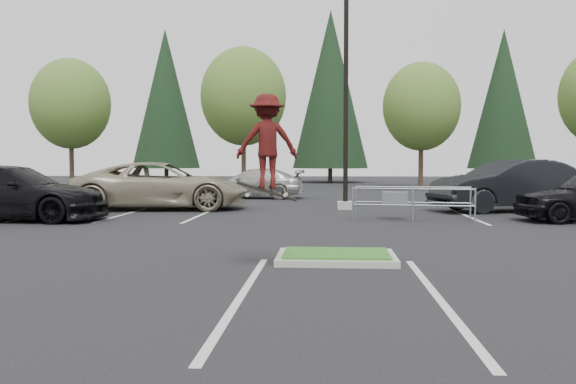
# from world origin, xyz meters

# --- Properties ---
(ground) EXTENTS (120.00, 120.00, 0.00)m
(ground) POSITION_xyz_m (0.00, 0.00, 0.00)
(ground) COLOR black
(ground) RESTS_ON ground
(grass_median) EXTENTS (2.20, 1.60, 0.16)m
(grass_median) POSITION_xyz_m (0.00, 0.00, 0.08)
(grass_median) COLOR #A29E97
(grass_median) RESTS_ON ground
(stall_lines) EXTENTS (22.62, 17.60, 0.01)m
(stall_lines) POSITION_xyz_m (-1.35, 6.02, 0.00)
(stall_lines) COLOR beige
(stall_lines) RESTS_ON ground
(light_pole) EXTENTS (0.70, 0.60, 10.12)m
(light_pole) POSITION_xyz_m (0.50, 12.00, 4.56)
(light_pole) COLOR #A29E97
(light_pole) RESTS_ON ground
(decid_a) EXTENTS (5.44, 5.44, 8.91)m
(decid_a) POSITION_xyz_m (-18.01, 30.03, 5.58)
(decid_a) COLOR #38281C
(decid_a) RESTS_ON ground
(decid_b) EXTENTS (5.89, 5.89, 9.64)m
(decid_b) POSITION_xyz_m (-6.01, 30.53, 6.04)
(decid_b) COLOR #38281C
(decid_b) RESTS_ON ground
(decid_c) EXTENTS (5.12, 5.12, 8.38)m
(decid_c) POSITION_xyz_m (5.99, 29.83, 5.25)
(decid_c) COLOR #38281C
(decid_c) RESTS_ON ground
(conif_a) EXTENTS (5.72, 5.72, 13.00)m
(conif_a) POSITION_xyz_m (-14.00, 40.00, 7.10)
(conif_a) COLOR #38281C
(conif_a) RESTS_ON ground
(conif_b) EXTENTS (6.38, 6.38, 14.50)m
(conif_b) POSITION_xyz_m (0.00, 40.50, 7.85)
(conif_b) COLOR #38281C
(conif_b) RESTS_ON ground
(conif_c) EXTENTS (5.50, 5.50, 12.50)m
(conif_c) POSITION_xyz_m (14.00, 39.50, 6.85)
(conif_c) COLOR #38281C
(conif_c) RESTS_ON ground
(cart_corral) EXTENTS (3.83, 1.75, 1.05)m
(cart_corral) POSITION_xyz_m (2.08, 8.05, 0.66)
(cart_corral) COLOR gray
(cart_corral) RESTS_ON ground
(skateboarder) EXTENTS (1.14, 0.81, 1.82)m
(skateboarder) POSITION_xyz_m (-1.20, -1.00, 2.19)
(skateboarder) COLOR black
(skateboarder) RESTS_ON ground
(car_l_tan) EXTENTS (6.79, 3.68, 1.81)m
(car_l_tan) POSITION_xyz_m (-6.50, 11.50, 0.90)
(car_l_tan) COLOR gray
(car_l_tan) RESTS_ON ground
(car_l_black) EXTENTS (6.02, 2.69, 1.72)m
(car_l_black) POSITION_xyz_m (-10.00, 7.00, 0.86)
(car_l_black) COLOR black
(car_l_black) RESTS_ON ground
(car_r_charc) EXTENTS (6.11, 3.69, 1.90)m
(car_r_charc) POSITION_xyz_m (6.50, 11.50, 0.95)
(car_r_charc) COLOR black
(car_r_charc) RESTS_ON ground
(car_far_silver) EXTENTS (5.10, 2.27, 1.46)m
(car_far_silver) POSITION_xyz_m (-3.86, 18.49, 0.73)
(car_far_silver) COLOR #A6A6A1
(car_far_silver) RESTS_ON ground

